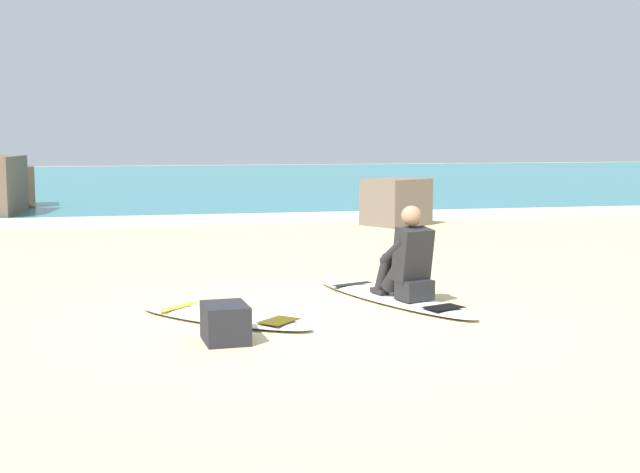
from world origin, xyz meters
TOP-DOWN VIEW (x-y plane):
  - ground_plane at (0.00, 0.00)m, footprint 80.00×80.00m
  - sea at (0.00, 22.82)m, footprint 80.00×28.00m
  - breaking_foam at (0.00, 9.12)m, footprint 80.00×0.90m
  - surfboard_main at (1.01, 0.57)m, footprint 1.38×2.59m
  - surfer_seated at (1.10, 0.34)m, footprint 0.52×0.77m
  - surfboard_spare_near at (-0.81, -0.01)m, footprint 1.77×1.74m
  - shoreline_rock at (3.30, 7.74)m, footprint 1.39×1.33m
  - beach_bag at (-0.88, -0.82)m, footprint 0.39×0.50m

SIDE VIEW (x-z plane):
  - ground_plane at x=0.00m, z-range 0.00..0.00m
  - surfboard_main at x=1.01m, z-range 0.00..0.07m
  - surfboard_spare_near at x=-0.81m, z-range 0.00..0.07m
  - sea at x=0.00m, z-range 0.00..0.10m
  - breaking_foam at x=0.00m, z-range 0.00..0.11m
  - beach_bag at x=-0.88m, z-range 0.00..0.32m
  - surfer_seated at x=1.10m, z-range -0.04..0.91m
  - shoreline_rock at x=3.30m, z-range 0.00..0.89m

